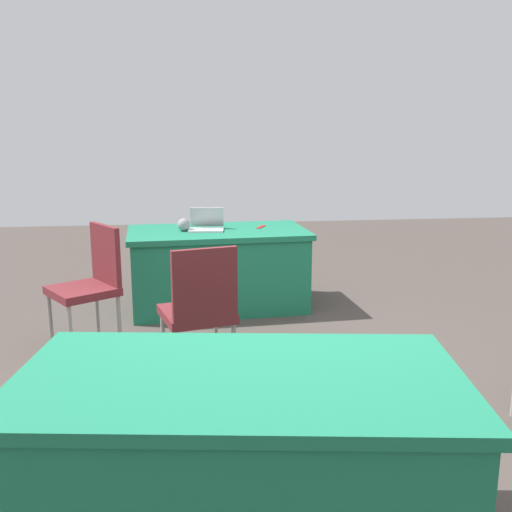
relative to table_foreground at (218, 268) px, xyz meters
name	(u,v)px	position (x,y,z in m)	size (l,w,h in m)	color
ground_plane	(275,406)	(-0.22, 2.11, -0.38)	(14.40, 14.40, 0.00)	#4C423D
table_foreground	(218,268)	(0.00, 0.00, 0.00)	(1.72, 1.01, 0.75)	#1E7A56
table_mid_right	(240,461)	(0.11, 3.28, 0.00)	(1.85, 1.15, 0.75)	#1E7A56
chair_near_front	(200,306)	(0.22, 1.76, 0.18)	(0.54, 0.54, 0.96)	#9E9993
chair_tucked_right	(91,280)	(1.02, 1.02, 0.18)	(0.61, 0.61, 0.97)	#9E9993
laptop_silver	(206,226)	(0.10, 0.00, 0.41)	(0.34, 0.32, 0.21)	silver
yarn_ball	(184,225)	(0.31, 0.02, 0.43)	(0.12, 0.12, 0.12)	gray
scissors_red	(261,227)	(-0.42, -0.10, 0.38)	(0.18, 0.04, 0.01)	red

